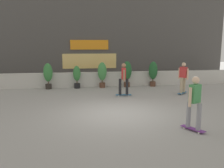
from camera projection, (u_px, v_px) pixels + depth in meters
ground_plane at (118, 113)px, 9.19m from camera, size 48.00×48.00×0.00m
planter_wall at (102, 79)px, 14.96m from camera, size 18.00×0.40×0.90m
building_backdrop at (96, 36)px, 18.40m from camera, size 20.00×2.08×6.50m
potted_plant_0 at (48, 74)px, 13.99m from camera, size 0.53×0.53×1.54m
potted_plant_1 at (77, 76)px, 14.25m from camera, size 0.45×0.45×1.36m
potted_plant_2 at (102, 73)px, 14.44m from camera, size 0.54×0.54×1.56m
potted_plant_3 at (127, 72)px, 14.66m from camera, size 0.57×0.57×1.61m
potted_plant_4 at (153, 72)px, 14.90m from camera, size 0.55×0.55×1.57m
skater_mid_plaza at (124, 78)px, 12.07m from camera, size 0.81×0.56×1.70m
skater_far_right at (183, 77)px, 12.56m from camera, size 0.73×0.68×1.70m
skater_by_wall_right at (194, 101)px, 7.18m from camera, size 0.56×0.80×1.70m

